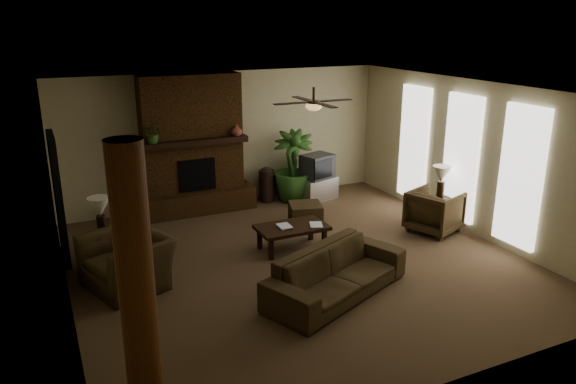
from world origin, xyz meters
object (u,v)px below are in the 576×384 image
armchair_right (435,209)px  lamp_left (100,210)px  coffee_table (292,229)px  floor_vase (267,182)px  side_table_left (103,253)px  floor_plant (293,181)px  ottoman (305,214)px  lamp_right (442,176)px  sofa (337,266)px  log_column (136,280)px  side_table_right (439,213)px  armchair_left (127,253)px  tv_stand (317,188)px

armchair_right → lamp_left: bearing=60.4°
coffee_table → floor_vase: (0.64, 2.61, 0.06)m
floor_vase → side_table_left: (-3.70, -2.03, -0.16)m
floor_plant → lamp_left: lamp_left is taller
floor_vase → lamp_left: lamp_left is taller
ottoman → floor_vase: 1.62m
floor_plant → lamp_right: bearing=-55.2°
coffee_table → lamp_left: bearing=169.6°
sofa → armchair_right: size_ratio=2.67×
side_table_left → log_column: bearing=-90.5°
floor_plant → lamp_right: size_ratio=2.37×
side_table_left → side_table_right: same height
ottoman → armchair_left: bearing=-161.2°
armchair_right → lamp_right: bearing=-75.5°
sofa → side_table_right: (3.14, 1.53, -0.18)m
coffee_table → side_table_right: bearing=-4.3°
lamp_right → floor_vase: bearing=130.1°
log_column → lamp_left: (0.06, 3.50, -0.40)m
ottoman → floor_plant: floor_plant is taller
log_column → coffee_table: size_ratio=2.33×
floor_plant → ottoman: bearing=-105.9°
armchair_right → side_table_right: 0.32m
armchair_left → side_table_left: armchair_left is taller
coffee_table → floor_plant: bearing=64.1°
sofa → armchair_left: armchair_left is taller
log_column → lamp_left: 3.53m
armchair_left → ottoman: (3.57, 1.21, -0.33)m
sofa → side_table_right: sofa is taller
floor_vase → lamp_left: (-3.67, -2.05, 0.57)m
lamp_left → side_table_right: 6.13m
armchair_right → tv_stand: 2.85m
floor_vase → floor_plant: (0.54, -0.18, -0.00)m
ottoman → floor_vase: size_ratio=0.78×
armchair_right → floor_plant: bearing=9.3°
lamp_right → armchair_left: bearing=179.9°
armchair_right → coffee_table: (-2.77, 0.38, -0.06)m
log_column → floor_vase: (3.73, 5.55, -0.97)m
log_column → armchair_right: (5.86, 2.57, -0.96)m
lamp_right → lamp_left: bearing=172.7°
armchair_right → ottoman: bearing=34.8°
coffee_table → log_column: bearing=-136.4°
sofa → lamp_left: lamp_left is taller
armchair_left → floor_vase: armchair_left is taller
sofa → floor_plant: 4.38m
sofa → tv_stand: 4.40m
armchair_left → floor_vase: 4.44m
floor_plant → side_table_left: (-4.24, -1.86, -0.16)m
coffee_table → side_table_right: side_table_right is taller
tv_stand → coffee_table: bearing=-142.1°
floor_plant → lamp_left: bearing=-156.0°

